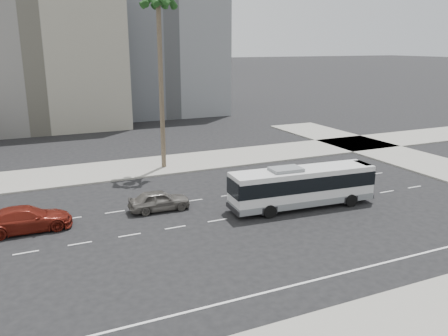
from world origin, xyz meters
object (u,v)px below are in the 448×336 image
city_bus (302,186)px  palm_near (158,3)px  car_b (26,219)px  car_a (159,200)px

city_bus → palm_near: palm_near is taller
palm_near → car_b: bearing=-138.5°
city_bus → car_b: size_ratio=1.98×
city_bus → palm_near: 20.71m
city_bus → palm_near: size_ratio=0.66×
palm_near → car_a: bearing=-108.9°
car_a → city_bus: bearing=-108.7°
car_a → palm_near: size_ratio=0.26×
car_b → palm_near: bearing=-48.2°
car_a → car_b: (-8.80, -0.13, 0.06)m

